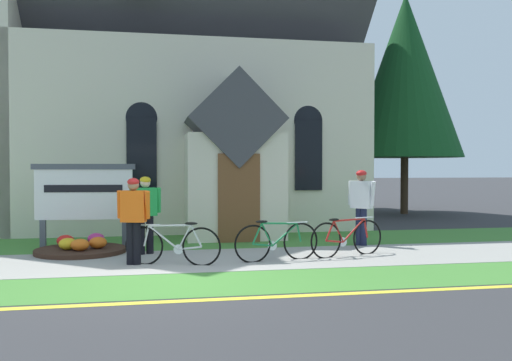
% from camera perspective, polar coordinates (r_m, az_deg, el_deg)
% --- Properties ---
extents(ground, '(140.00, 140.00, 0.00)m').
position_cam_1_polar(ground, '(12.70, -9.29, -6.66)').
color(ground, '#333335').
extents(sidewalk_slab, '(32.00, 2.52, 0.01)m').
position_cam_1_polar(sidewalk_slab, '(10.49, -12.38, -8.36)').
color(sidewalk_slab, '#99968E').
rests_on(sidewalk_slab, ground).
extents(grass_verge, '(32.00, 1.72, 0.01)m').
position_cam_1_polar(grass_verge, '(8.42, -12.84, -10.82)').
color(grass_verge, '#427F33').
rests_on(grass_verge, ground).
extents(church_lawn, '(24.00, 2.64, 0.01)m').
position_cam_1_polar(church_lawn, '(13.04, -12.02, -6.44)').
color(church_lawn, '#427F33').
rests_on(church_lawn, ground).
extents(curb_paint_stripe, '(28.00, 0.16, 0.01)m').
position_cam_1_polar(curb_paint_stripe, '(7.43, -13.16, -12.47)').
color(curb_paint_stripe, yellow).
rests_on(curb_paint_stripe, ground).
extents(church_building, '(13.18, 12.43, 13.09)m').
position_cam_1_polar(church_building, '(19.48, -12.73, 11.07)').
color(church_building, beige).
rests_on(church_building, ground).
extents(church_sign, '(2.19, 0.29, 1.85)m').
position_cam_1_polar(church_sign, '(12.33, -17.65, -1.35)').
color(church_sign, '#474C56').
rests_on(church_sign, ground).
extents(flower_bed, '(1.84, 1.84, 0.34)m').
position_cam_1_polar(flower_bed, '(11.88, -17.93, -6.77)').
color(flower_bed, '#382319').
rests_on(flower_bed, ground).
extents(bicycle_black, '(1.72, 0.56, 0.81)m').
position_cam_1_polar(bicycle_black, '(10.01, -8.71, -6.70)').
color(bicycle_black, black).
rests_on(bicycle_black, ground).
extents(bicycle_green, '(1.70, 0.35, 0.80)m').
position_cam_1_polar(bicycle_green, '(10.34, 2.20, -6.41)').
color(bicycle_green, black).
rests_on(bicycle_green, ground).
extents(bicycle_yellow, '(1.68, 0.57, 0.79)m').
position_cam_1_polar(bicycle_yellow, '(11.01, 9.53, -5.95)').
color(bicycle_yellow, black).
rests_on(bicycle_yellow, ground).
extents(cyclist_in_green_jersey, '(0.48, 0.62, 1.71)m').
position_cam_1_polar(cyclist_in_green_jersey, '(12.49, 11.01, -2.15)').
color(cyclist_in_green_jersey, '#191E38').
rests_on(cyclist_in_green_jersey, ground).
extents(cyclist_in_blue_jersey, '(0.59, 0.43, 1.58)m').
position_cam_1_polar(cyclist_in_blue_jersey, '(10.10, -12.76, -3.54)').
color(cyclist_in_blue_jersey, black).
rests_on(cyclist_in_blue_jersey, ground).
extents(cyclist_in_orange_jersey, '(0.63, 0.35, 1.59)m').
position_cam_1_polar(cyclist_in_orange_jersey, '(11.26, -11.56, -3.00)').
color(cyclist_in_orange_jersey, black).
rests_on(cyclist_in_orange_jersey, ground).
extents(roadside_conifer, '(4.31, 4.31, 8.34)m').
position_cam_1_polar(roadside_conifer, '(21.63, 15.41, 10.57)').
color(roadside_conifer, '#3D2D1E').
rests_on(roadside_conifer, ground).
extents(distant_hill, '(83.72, 53.35, 21.38)m').
position_cam_1_polar(distant_hill, '(82.05, -17.55, 0.12)').
color(distant_hill, '#847A5B').
rests_on(distant_hill, ground).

